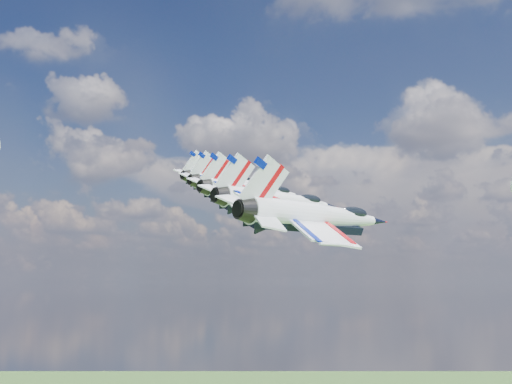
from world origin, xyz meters
The scene contains 5 objects.
jet_0 centered at (3.08, 17.86, 152.76)m, with size 10.00×14.81×4.42m, color silver, non-canonical shape.
jet_1 centered at (10.69, 8.73, 150.25)m, with size 10.00×14.81×4.42m, color silver, non-canonical shape.
jet_2 centered at (18.31, -0.41, 147.75)m, with size 10.00×14.81×4.42m, color white, non-canonical shape.
jet_3 centered at (25.92, -9.54, 145.24)m, with size 10.00×14.81×4.42m, color silver, non-canonical shape.
jet_4 centered at (33.53, -18.67, 142.73)m, with size 10.00×14.81×4.42m, color white, non-canonical shape.
Camera 1 is at (51.31, -60.22, 138.14)m, focal length 45.00 mm.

